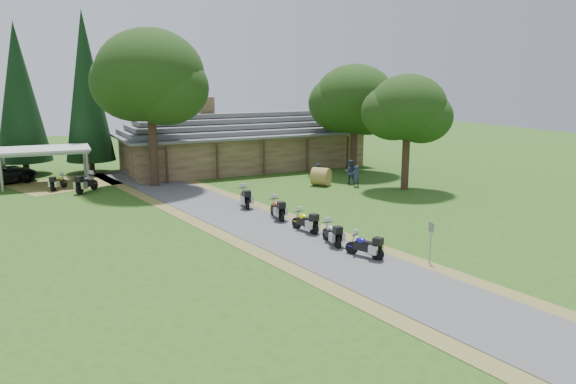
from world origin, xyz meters
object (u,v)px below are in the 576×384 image
motorcycle_row_c (305,220)px  carport (45,166)px  lodge (243,140)px  motorcycle_row_b (332,232)px  motorcycle_row_a (365,245)px  motorcycle_row_d (277,208)px  motorcycle_row_e (245,196)px  hay_bale (321,177)px  motorcycle_carport_a (59,182)px  motorcycle_carport_b (87,182)px

motorcycle_row_c → carport: bearing=17.2°
lodge → motorcycle_row_b: size_ratio=12.17×
motorcycle_row_c → motorcycle_row_a: bearing=172.6°
carport → motorcycle_row_d: carport is taller
motorcycle_row_e → hay_bale: size_ratio=1.46×
motorcycle_row_a → motorcycle_row_e: (-1.01, 11.57, 0.08)m
motorcycle_row_c → hay_bale: (7.03, 10.60, 0.06)m
carport → hay_bale: (18.17, -9.52, -0.70)m
lodge → motorcycle_row_e: bearing=-111.7°
motorcycle_row_c → motorcycle_carport_a: motorcycle_row_c is taller
motorcycle_row_c → motorcycle_row_d: motorcycle_row_d is taller
motorcycle_row_b → motorcycle_carport_a: 22.80m
motorcycle_row_b → motorcycle_carport_b: 20.39m
motorcycle_row_e → motorcycle_carport_a: motorcycle_row_e is taller
motorcycle_row_e → motorcycle_carport_b: 12.26m
motorcycle_row_a → motorcycle_carport_b: 22.66m
motorcycle_row_d → hay_bale: 10.38m
carport → motorcycle_row_d: bearing=-53.4°
motorcycle_carport_a → lodge: bearing=-41.2°
motorcycle_row_c → motorcycle_carport_b: bearing=17.4°
motorcycle_row_e → motorcycle_row_b: bearing=-163.7°
motorcycle_carport_a → motorcycle_row_a: bearing=-117.3°
motorcycle_row_d → motorcycle_carport_b: bearing=41.5°
motorcycle_row_d → motorcycle_row_e: bearing=15.3°
motorcycle_row_a → motorcycle_carport_a: size_ratio=1.01×
lodge → carport: (-16.17, -0.77, -1.08)m
motorcycle_row_d → motorcycle_carport_a: size_ratio=1.11×
lodge → motorcycle_carport_a: bearing=-168.2°
motorcycle_row_c → motorcycle_row_e: motorcycle_row_e is taller
motorcycle_row_a → hay_bale: bearing=-46.7°
carport → motorcycle_row_d: (11.00, -17.03, -0.72)m
carport → motorcycle_carport_a: bearing=-71.7°
motorcycle_row_a → hay_bale: hay_bale is taller
motorcycle_row_a → motorcycle_carport_b: motorcycle_carport_b is taller
motorcycle_row_e → motorcycle_carport_b: motorcycle_carport_b is taller
motorcycle_row_b → carport: bearing=33.5°
motorcycle_row_b → hay_bale: bearing=-20.7°
motorcycle_carport_a → hay_bale: 18.89m
motorcycle_carport_b → motorcycle_row_a: bearing=-113.5°
motorcycle_row_b → motorcycle_row_e: bearing=11.7°
motorcycle_row_a → motorcycle_row_b: bearing=-16.7°
motorcycle_carport_a → carport: bearing=51.7°
motorcycle_carport_b → motorcycle_row_e: bearing=-95.7°
motorcycle_carport_b → lodge: bearing=-27.2°
hay_bale → carport: bearing=152.3°
motorcycle_row_b → motorcycle_row_c: motorcycle_row_c is taller
motorcycle_row_d → motorcycle_carport_b: (-8.67, 12.71, 0.06)m
motorcycle_row_b → motorcycle_row_e: 9.22m
motorcycle_row_e → motorcycle_row_c: bearing=-162.8°
motorcycle_row_c → motorcycle_row_d: 3.10m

